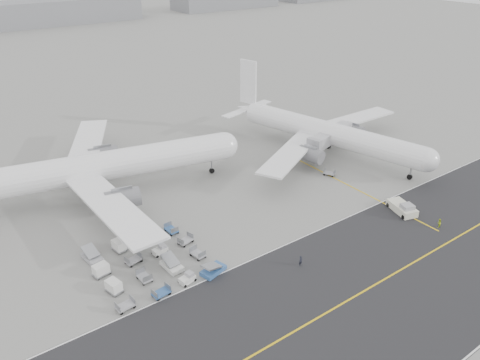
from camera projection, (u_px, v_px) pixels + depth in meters
ground at (255, 249)px, 78.81m from camera, size 700.00×700.00×0.00m
taxiway at (356, 296)px, 68.42m from camera, size 220.00×59.00×0.03m
horizon_buildings at (34, 26)px, 282.14m from camera, size 520.00×28.00×28.00m
airliner_a at (97, 167)px, 92.89m from camera, size 60.40×59.16×21.08m
airliner_b at (324, 132)px, 111.72m from camera, size 52.81×54.03×18.98m
pushback_tug at (403, 208)px, 88.91m from camera, size 4.55×8.18×2.31m
jet_bridge at (331, 137)px, 111.31m from camera, size 17.23×7.57×6.45m
gse_cluster at (153, 266)px, 74.67m from camera, size 25.40×24.74×2.00m
stray_dolly at (329, 175)px, 103.36m from camera, size 2.49×2.91×1.53m
ground_crew_a at (301, 261)px, 74.28m from camera, size 0.75×0.56×1.87m
ground_crew_b at (439, 223)px, 84.33m from camera, size 0.91×0.75×1.71m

